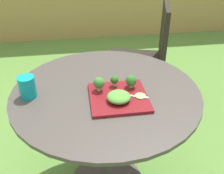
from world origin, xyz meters
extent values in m
cylinder|color=#423D38|center=(0.00, 0.00, 0.69)|extent=(0.90, 0.90, 0.02)
cylinder|color=#423D38|center=(0.00, 0.00, 0.36)|extent=(0.06, 0.06, 0.64)
cube|color=black|center=(0.33, 0.77, 0.43)|extent=(0.54, 0.54, 0.03)
cube|color=black|center=(0.52, 0.72, 0.68)|extent=(0.14, 0.41, 0.45)
cylinder|color=black|center=(0.20, 0.99, 0.22)|extent=(0.02, 0.02, 0.43)
cylinder|color=black|center=(0.11, 0.65, 0.22)|extent=(0.02, 0.02, 0.43)
cylinder|color=black|center=(0.55, 0.90, 0.22)|extent=(0.02, 0.02, 0.43)
cylinder|color=black|center=(0.45, 0.55, 0.22)|extent=(0.02, 0.02, 0.43)
cube|color=maroon|center=(0.05, -0.08, 0.71)|extent=(0.26, 0.26, 0.01)
cylinder|color=#0F8C93|center=(-0.36, 0.00, 0.75)|extent=(0.08, 0.08, 0.10)
cylinder|color=#0D777D|center=(-0.36, 0.00, 0.74)|extent=(0.07, 0.07, 0.07)
cube|color=silver|center=(0.13, -0.10, 0.72)|extent=(0.11, 0.05, 0.00)
cube|color=silver|center=(0.05, -0.07, 0.72)|extent=(0.05, 0.04, 0.00)
ellipsoid|color=#519338|center=(0.04, -0.11, 0.74)|extent=(0.10, 0.10, 0.04)
cylinder|color=#99B770|center=(0.04, 0.01, 0.73)|extent=(0.01, 0.01, 0.02)
sphere|color=#285B1E|center=(0.04, 0.01, 0.75)|extent=(0.04, 0.04, 0.04)
cylinder|color=#99B770|center=(-0.03, -0.02, 0.73)|extent=(0.02, 0.02, 0.02)
sphere|color=#38752D|center=(-0.03, -0.02, 0.76)|extent=(0.05, 0.05, 0.05)
cylinder|color=#99B770|center=(0.12, -0.01, 0.72)|extent=(0.02, 0.02, 0.01)
sphere|color=#2D6623|center=(0.12, -0.01, 0.75)|extent=(0.05, 0.05, 0.05)
cylinder|color=#8EB766|center=(0.14, -0.10, 0.72)|extent=(0.05, 0.05, 0.01)
camera|label=1|loc=(-0.13, -1.05, 1.39)|focal=42.42mm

